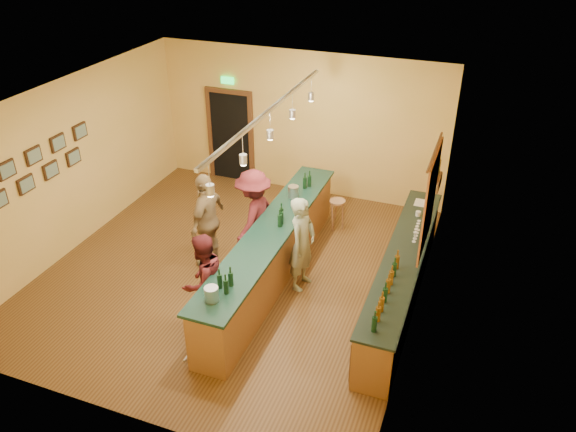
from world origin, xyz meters
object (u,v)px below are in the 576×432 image
at_px(bartender, 302,244).
at_px(customer_b, 208,220).
at_px(back_counter, 402,277).
at_px(customer_c, 254,216).
at_px(tasting_bar, 272,250).
at_px(bar_stool, 337,207).
at_px(customer_a, 203,281).

xyz_separation_m(bartender, customer_b, (-1.82, 0.07, 0.05)).
relative_size(back_counter, customer_c, 2.52).
relative_size(bartender, customer_b, 0.94).
xyz_separation_m(tasting_bar, bar_stool, (0.59, 2.05, -0.09)).
height_order(tasting_bar, customer_b, customer_b).
xyz_separation_m(bartender, customer_a, (-1.10, -1.46, -0.05)).
relative_size(customer_b, bar_stool, 2.74).
xyz_separation_m(tasting_bar, customer_a, (-0.55, -1.45, 0.20)).
height_order(customer_c, bar_stool, customer_c).
bearing_deg(bartender, back_counter, -76.56).
xyz_separation_m(customer_a, customer_c, (0.00, 1.95, 0.10)).
distance_m(customer_a, bar_stool, 3.70).
xyz_separation_m(back_counter, bar_stool, (-1.65, 1.87, 0.03)).
xyz_separation_m(tasting_bar, customer_b, (-1.27, 0.08, 0.30)).
bearing_deg(customer_b, back_counter, 92.44).
bearing_deg(customer_c, customer_b, -58.30).
height_order(back_counter, customer_b, customer_b).
xyz_separation_m(back_counter, tasting_bar, (-2.24, -0.18, 0.12)).
xyz_separation_m(back_counter, bartender, (-1.69, -0.17, 0.37)).
bearing_deg(tasting_bar, bartender, 1.18).
bearing_deg(bartender, tasting_bar, 98.87).
bearing_deg(customer_b, bar_stool, 137.52).
relative_size(tasting_bar, customer_b, 2.81).
height_order(back_counter, bar_stool, back_counter).
xyz_separation_m(back_counter, customer_c, (-2.79, 0.32, 0.42)).
distance_m(back_counter, bar_stool, 2.50).
distance_m(back_counter, bartender, 1.74).
distance_m(tasting_bar, customer_b, 1.31).
bearing_deg(back_counter, tasting_bar, -175.37).
bearing_deg(bar_stool, customer_c, -126.09).
bearing_deg(customer_c, tasting_bar, 49.60).
bearing_deg(customer_a, customer_c, -160.65).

